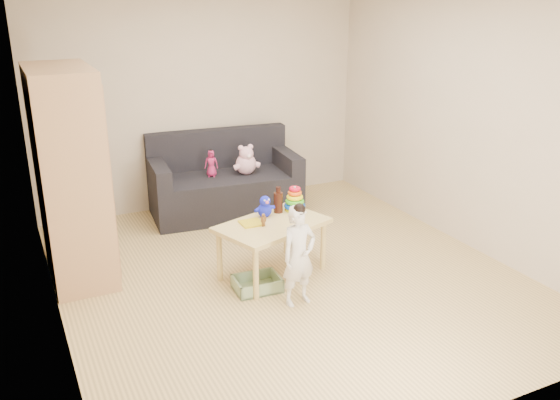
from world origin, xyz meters
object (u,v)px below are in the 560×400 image
wardrobe (70,176)px  play_table (272,249)px  sofa (225,194)px  toddler (299,257)px

wardrobe → play_table: bearing=-26.6°
wardrobe → sofa: (1.79, 0.90, -0.72)m
sofa → wardrobe: bearing=-147.6°
sofa → toddler: (-0.22, -2.29, 0.19)m
play_table → toddler: toddler is taller
wardrobe → sofa: size_ratio=1.12×
play_table → wardrobe: bearing=153.4°
wardrobe → sofa: wardrobe is taller
toddler → play_table: bearing=80.2°
wardrobe → toddler: (1.58, -1.39, -0.53)m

